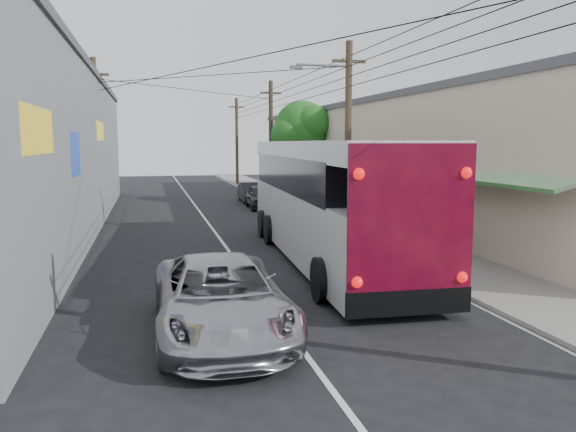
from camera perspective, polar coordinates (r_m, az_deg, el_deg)
name	(u,v)px	position (r m, az deg, el deg)	size (l,w,h in m)	color
ground	(318,372)	(10.13, 3.09, -15.51)	(120.00, 120.00, 0.00)	black
sidewalk	(325,215)	(30.60, 3.83, 0.15)	(3.00, 80.00, 0.12)	slate
building_right	(388,156)	(33.83, 10.14, 6.00)	(7.09, 40.00, 6.25)	beige
building_left	(14,149)	(27.52, -26.10, 6.09)	(7.20, 36.00, 7.25)	gray
utility_poles	(263,139)	(29.82, -2.54, 7.80)	(11.80, 45.28, 8.00)	#473828
street_tree	(303,131)	(36.23, 1.54, 8.61)	(4.40, 4.00, 6.60)	#3F2B19
coach_bus	(327,199)	(18.81, 4.00, 1.71)	(3.78, 14.01, 4.00)	silver
jeepney	(221,298)	(11.73, -6.85, -8.23)	(2.61, 5.66, 1.57)	#AFAFB6
parked_suv	(333,221)	(23.33, 4.61, -0.46)	(2.08, 5.12, 1.48)	gray
parked_car_mid	(262,196)	(33.95, -2.70, 1.99)	(1.69, 4.20, 1.43)	#232428
parked_car_far	(251,192)	(37.59, -3.79, 2.42)	(1.38, 3.95, 1.30)	black
pedestrian_near	(452,228)	(20.67, 16.34, -1.21)	(0.60, 0.39, 1.64)	#CB6B92
pedestrian_far	(341,210)	(26.43, 5.41, 0.64)	(0.68, 0.53, 1.41)	#8398BF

